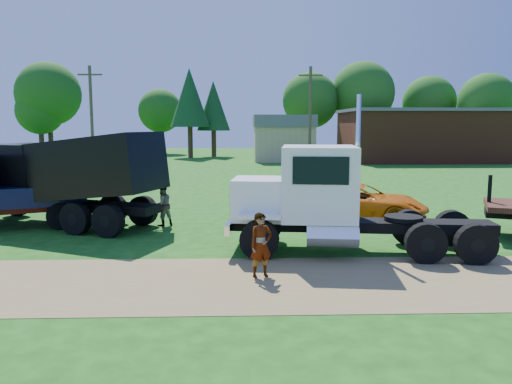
{
  "coord_description": "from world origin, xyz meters",
  "views": [
    {
      "loc": [
        -0.47,
        -11.37,
        3.68
      ],
      "look_at": [
        0.02,
        4.12,
        1.6
      ],
      "focal_mm": 35.0,
      "sensor_mm": 36.0,
      "label": 1
    }
  ],
  "objects_px": {
    "white_semi_tractor": "(322,199)",
    "spectator_a": "(261,245)",
    "black_dump_truck": "(65,175)",
    "orange_pickup": "(360,202)"
  },
  "relations": [
    {
      "from": "white_semi_tractor",
      "to": "spectator_a",
      "type": "distance_m",
      "value": 3.19
    },
    {
      "from": "white_semi_tractor",
      "to": "black_dump_truck",
      "type": "xyz_separation_m",
      "value": [
        -8.71,
        3.94,
        0.34
      ]
    },
    {
      "from": "black_dump_truck",
      "to": "spectator_a",
      "type": "height_order",
      "value": "black_dump_truck"
    },
    {
      "from": "black_dump_truck",
      "to": "spectator_a",
      "type": "xyz_separation_m",
      "value": [
        6.84,
        -6.42,
        -1.11
      ]
    },
    {
      "from": "white_semi_tractor",
      "to": "spectator_a",
      "type": "relative_size",
      "value": 4.85
    },
    {
      "from": "white_semi_tractor",
      "to": "orange_pickup",
      "type": "distance_m",
      "value": 5.32
    },
    {
      "from": "white_semi_tractor",
      "to": "orange_pickup",
      "type": "relative_size",
      "value": 1.51
    },
    {
      "from": "white_semi_tractor",
      "to": "black_dump_truck",
      "type": "bearing_deg",
      "value": 162.67
    },
    {
      "from": "orange_pickup",
      "to": "spectator_a",
      "type": "height_order",
      "value": "spectator_a"
    },
    {
      "from": "orange_pickup",
      "to": "spectator_a",
      "type": "relative_size",
      "value": 3.22
    }
  ]
}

